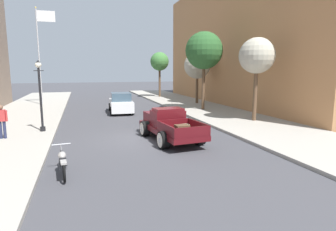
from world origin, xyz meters
TOP-DOWN VIEW (x-y plane):
  - ground_plane at (0.00, 0.00)m, footprint 140.00×140.00m
  - sidewalk_right at (7.25, 0.00)m, footprint 5.50×64.00m
  - building_right_storefront at (16.00, 11.87)m, footprint 12.00×28.00m
  - hotrod_truck_maroon at (1.08, -0.57)m, footprint 2.47×5.04m
  - motorcycle_parked at (-3.77, -4.29)m, footprint 0.62×2.12m
  - car_background_white at (0.03, 9.26)m, footprint 2.06×4.40m
  - pedestrian_sidewalk_left at (-6.83, 1.35)m, footprint 0.53×0.22m
  - street_lamp_near at (-5.18, 2.63)m, footprint 0.50×0.32m
  - flagpole at (-6.52, 16.00)m, footprint 1.74×0.16m
  - street_tree_nearest at (7.92, 2.13)m, footprint 2.32×2.32m
  - street_tree_second at (6.86, 8.08)m, footprint 3.11×3.11m
  - street_tree_third at (8.21, 12.62)m, footprint 2.66×2.66m
  - street_tree_farthest at (6.48, 20.54)m, footprint 2.29×2.29m

SIDE VIEW (x-z plane):
  - ground_plane at x=0.00m, z-range 0.00..0.00m
  - sidewalk_right at x=7.25m, z-range 0.00..0.15m
  - motorcycle_parked at x=-3.77m, z-range -0.02..0.91m
  - hotrod_truck_maroon at x=1.08m, z-range -0.04..1.54m
  - car_background_white at x=0.03m, z-range -0.06..1.59m
  - pedestrian_sidewalk_left at x=-6.83m, z-range 0.26..1.91m
  - street_lamp_near at x=-5.18m, z-range 0.46..4.31m
  - street_tree_third at x=8.21m, z-range 1.35..6.47m
  - street_tree_nearest at x=7.92m, z-range 1.65..7.05m
  - street_tree_farthest at x=6.48m, z-range 1.72..7.26m
  - street_tree_second at x=6.86m, z-range 1.81..8.30m
  - flagpole at x=-6.52m, z-range 1.19..10.35m
  - building_right_storefront at x=16.00m, z-range 0.00..12.62m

